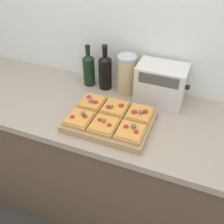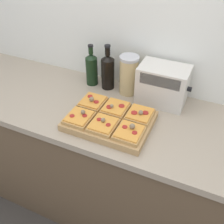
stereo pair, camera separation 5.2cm
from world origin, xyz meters
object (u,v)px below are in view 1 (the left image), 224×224
(toaster_oven, at_px, (161,84))
(cutting_board, at_px, (110,121))
(grain_jar_tall, at_px, (126,75))
(olive_oil_bottle, at_px, (89,69))
(wine_bottle, at_px, (105,71))

(toaster_oven, bearing_deg, cutting_board, -121.38)
(cutting_board, xyz_separation_m, grain_jar_tall, (-0.02, 0.33, 0.10))
(olive_oil_bottle, relative_size, grain_jar_tall, 1.10)
(wine_bottle, distance_m, grain_jar_tall, 0.14)
(olive_oil_bottle, xyz_separation_m, toaster_oven, (0.47, -0.01, 0.01))
(cutting_board, relative_size, toaster_oven, 1.46)
(olive_oil_bottle, distance_m, toaster_oven, 0.47)
(wine_bottle, relative_size, grain_jar_tall, 1.18)
(wine_bottle, height_order, toaster_oven, wine_bottle)
(cutting_board, distance_m, olive_oil_bottle, 0.44)
(wine_bottle, bearing_deg, cutting_board, -63.47)
(wine_bottle, xyz_separation_m, toaster_oven, (0.36, -0.01, -0.00))
(olive_oil_bottle, bearing_deg, wine_bottle, 0.00)
(grain_jar_tall, xyz_separation_m, toaster_oven, (0.22, -0.01, -0.01))
(toaster_oven, bearing_deg, wine_bottle, 177.89)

